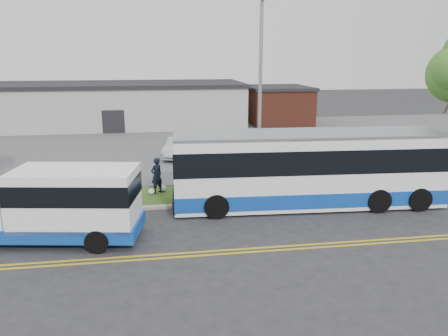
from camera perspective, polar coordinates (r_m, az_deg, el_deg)
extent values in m
plane|color=#28282B|center=(19.91, -2.16, -6.07)|extent=(140.00, 140.00, 0.00)
cube|color=gold|center=(16.38, -0.54, -10.73)|extent=(70.00, 0.12, 0.01)
cube|color=gold|center=(16.12, -0.38, -11.18)|extent=(70.00, 0.12, 0.01)
cube|color=#9E9B93|center=(20.91, -2.52, -4.83)|extent=(80.00, 0.30, 0.15)
cube|color=#304E1A|center=(22.61, -3.03, -3.40)|extent=(80.00, 3.30, 0.10)
cube|color=#4C4C4F|center=(36.25, -5.34, 3.39)|extent=(80.00, 25.00, 0.10)
cube|color=#9E9E99|center=(45.95, -13.77, 7.84)|extent=(25.00, 10.00, 4.00)
cube|color=black|center=(45.77, -13.93, 10.55)|extent=(25.40, 10.40, 0.35)
cube|color=black|center=(41.17, -14.24, 5.82)|extent=(2.00, 0.15, 2.20)
cube|color=brown|center=(46.57, 7.00, 7.98)|extent=(6.00, 7.00, 3.60)
cube|color=black|center=(46.39, 7.08, 10.38)|extent=(6.30, 7.30, 0.30)
cylinder|color=gray|center=(22.03, 4.71, 8.87)|extent=(0.18, 0.18, 9.50)
cube|color=#0F41A4|center=(18.36, -21.85, -7.06)|extent=(7.34, 3.51, 0.52)
cube|color=white|center=(17.57, -18.77, -3.61)|extent=(4.89, 3.10, 2.17)
cube|color=black|center=(17.47, -18.86, -2.48)|extent=(4.91, 3.14, 0.78)
cylinder|color=black|center=(16.72, -16.25, -9.20)|extent=(0.91, 0.43, 0.87)
cylinder|color=black|center=(18.70, -14.31, -6.49)|extent=(0.91, 0.43, 0.87)
cube|color=white|center=(21.02, 10.90, -0.13)|extent=(12.74, 3.52, 3.32)
cube|color=#0F41A4|center=(21.33, 10.76, -3.11)|extent=(12.77, 3.55, 0.69)
cube|color=black|center=(20.87, 10.99, 1.54)|extent=(12.79, 3.57, 1.09)
cube|color=black|center=(20.05, -6.42, 0.52)|extent=(0.25, 2.64, 1.83)
cube|color=black|center=(20.51, -6.51, -4.00)|extent=(0.29, 2.87, 0.57)
cube|color=gray|center=(20.66, 11.13, 4.40)|extent=(12.74, 3.52, 0.14)
cylinder|color=black|center=(19.28, -1.00, -5.02)|extent=(1.12, 0.42, 1.10)
cylinder|color=black|center=(21.84, -1.60, -2.66)|extent=(1.12, 0.42, 1.10)
cylinder|color=black|center=(21.21, 19.55, -4.05)|extent=(1.12, 0.42, 1.10)
cylinder|color=black|center=(23.56, 16.79, -2.00)|extent=(1.12, 0.42, 1.10)
cylinder|color=black|center=(22.10, 24.13, -3.75)|extent=(1.12, 0.42, 1.10)
cylinder|color=black|center=(24.37, 21.03, -1.82)|extent=(1.12, 0.42, 1.10)
imported|color=black|center=(22.58, -8.80, -0.97)|extent=(0.81, 0.77, 1.87)
imported|color=silver|center=(30.61, -5.97, 2.72)|extent=(2.56, 4.40, 1.37)
sphere|color=white|center=(22.56, -9.48, -3.06)|extent=(0.32, 0.32, 0.32)
sphere|color=white|center=(23.04, -7.98, -2.64)|extent=(0.32, 0.32, 0.32)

